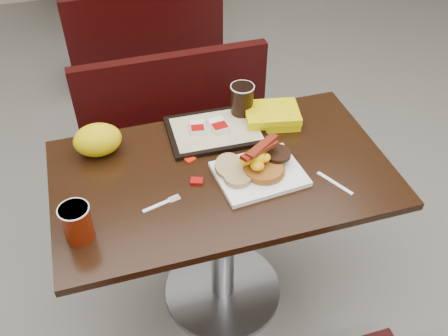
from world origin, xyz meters
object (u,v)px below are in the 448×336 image
object	(u,v)px
paper_bag	(98,140)
bench_far_s	(143,32)
knife	(335,183)
clamshell	(272,116)
pancake_stack	(264,168)
hashbrown_sleeve_right	(218,125)
tray	(216,131)
coffee_cup_far	(242,99)
table_near	(222,239)
coffee_cup_near	(77,223)
platter	(259,174)
hashbrown_sleeve_left	(197,127)
fork	(156,206)
bench_near_n	(183,138)

from	to	relation	value
paper_bag	bench_far_s	bearing A→B (deg)	76.36
bench_far_s	knife	size ratio (longest dim) A/B	6.69
bench_far_s	knife	bearing A→B (deg)	-80.26
knife	clamshell	world-z (taller)	clamshell
pancake_stack	hashbrown_sleeve_right	size ratio (longest dim) A/B	1.72
tray	clamshell	distance (m)	0.23
coffee_cup_far	bench_far_s	bearing A→B (deg)	96.04
knife	tray	bearing A→B (deg)	-167.94
knife	coffee_cup_far	size ratio (longest dim) A/B	1.22
tray	hashbrown_sleeve_right	size ratio (longest dim) A/B	4.30
pancake_stack	clamshell	distance (m)	0.32
table_near	coffee_cup_near	size ratio (longest dim) A/B	9.55
platter	hashbrown_sleeve_left	xyz separation A→B (m)	(-0.15, 0.30, 0.02)
tray	coffee_cup_far	bearing A→B (deg)	31.33
bench_far_s	coffee_cup_near	xyz separation A→B (m)	(-0.51, -2.06, 0.45)
platter	clamshell	size ratio (longest dim) A/B	1.42
coffee_cup_near	coffee_cup_far	world-z (taller)	coffee_cup_far
bench_far_s	platter	world-z (taller)	platter
table_near	clamshell	world-z (taller)	clamshell
knife	table_near	bearing A→B (deg)	-142.91
platter	fork	distance (m)	0.38
pancake_stack	coffee_cup_far	xyz separation A→B (m)	(0.03, 0.36, 0.05)
coffee_cup_near	bench_far_s	bearing A→B (deg)	76.14
bench_near_n	hashbrown_sleeve_right	distance (m)	0.64
table_near	platter	distance (m)	0.41
fork	knife	xyz separation A→B (m)	(0.62, -0.07, -0.00)
hashbrown_sleeve_left	hashbrown_sleeve_right	xyz separation A→B (m)	(0.08, -0.01, 0.00)
table_near	bench_near_n	bearing A→B (deg)	90.00
tray	paper_bag	bearing A→B (deg)	-179.30
table_near	hashbrown_sleeve_right	distance (m)	0.46
table_near	knife	xyz separation A→B (m)	(0.36, -0.17, 0.38)
table_near	fork	size ratio (longest dim) A/B	8.90
knife	bench_near_n	bearing A→B (deg)	175.37
hashbrown_sleeve_right	paper_bag	xyz separation A→B (m)	(-0.46, 0.00, 0.03)
fork	clamshell	size ratio (longest dim) A/B	0.64
hashbrown_sleeve_left	bench_far_s	bearing A→B (deg)	98.16
bench_near_n	hashbrown_sleeve_right	bearing A→B (deg)	-84.05
hashbrown_sleeve_right	coffee_cup_far	distance (m)	0.15
bench_near_n	hashbrown_sleeve_left	distance (m)	0.63
coffee_cup_far	tray	bearing A→B (deg)	-150.09
tray	coffee_cup_far	xyz separation A→B (m)	(0.13, 0.08, 0.07)
bench_far_s	coffee_cup_far	xyz separation A→B (m)	(0.17, -1.60, 0.47)
knife	hashbrown_sleeve_left	distance (m)	0.56
bench_far_s	pancake_stack	size ratio (longest dim) A/B	6.84
bench_near_n	hashbrown_sleeve_left	size ratio (longest dim) A/B	13.19
pancake_stack	coffee_cup_far	world-z (taller)	coffee_cup_far
fork	hashbrown_sleeve_left	bearing A→B (deg)	41.22
coffee_cup_far	hashbrown_sleeve_right	bearing A→B (deg)	-148.95
tray	coffee_cup_far	size ratio (longest dim) A/B	2.99
platter	hashbrown_sleeve_right	xyz separation A→B (m)	(-0.07, 0.29, 0.02)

